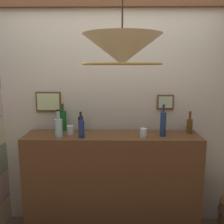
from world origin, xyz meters
TOP-DOWN VIEW (x-y plane):
  - panelled_rear_partition at (-0.00, 1.10)m, footprint 3.26×0.15m
  - bar_shelf_unit at (0.00, 0.81)m, footprint 1.82×0.42m
  - liquor_bottle_scotch at (-0.55, 0.97)m, footprint 0.08×0.08m
  - liquor_bottle_vodka at (-0.34, 0.94)m, footprint 0.06×0.06m
  - liquor_bottle_tequila at (-0.30, 0.70)m, footprint 0.06×0.06m
  - liquor_bottle_brandy at (-0.53, 0.70)m, footprint 0.08×0.08m
  - liquor_bottle_sherry at (0.82, 0.90)m, footprint 0.06×0.06m
  - liquor_bottle_whiskey at (0.52, 0.77)m, footprint 0.06×0.06m
  - glass_tumbler_rocks at (-0.44, 0.82)m, footprint 0.07×0.07m
  - glass_tumbler_highball at (0.31, 0.71)m, footprint 0.07×0.07m
  - pendant_lamp at (0.08, 0.09)m, footprint 0.57×0.57m

SIDE VIEW (x-z plane):
  - bar_shelf_unit at x=0.00m, z-range 0.00..1.12m
  - glass_tumbler_rocks at x=-0.44m, z-range 1.12..1.21m
  - glass_tumbler_highball at x=0.31m, z-range 1.12..1.21m
  - liquor_bottle_sherry at x=0.82m, z-range 1.08..1.32m
  - liquor_bottle_vodka at x=-0.34m, z-range 1.09..1.31m
  - liquor_bottle_tequila at x=-0.30m, z-range 1.09..1.32m
  - liquor_bottle_brandy at x=-0.53m, z-range 1.08..1.36m
  - liquor_bottle_scotch at x=-0.55m, z-range 1.08..1.38m
  - liquor_bottle_whiskey at x=0.52m, z-range 1.08..1.41m
  - panelled_rear_partition at x=0.00m, z-range 0.08..2.65m
  - pendant_lamp at x=0.08m, z-range 1.68..2.18m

